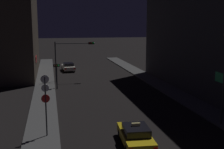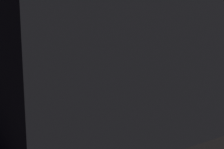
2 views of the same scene
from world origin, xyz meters
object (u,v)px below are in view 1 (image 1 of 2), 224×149
at_px(taxi, 135,135).
at_px(far_car, 68,67).
at_px(sign_pole_left, 46,100).
at_px(traffic_light_overhead, 71,53).
at_px(traffic_light_left_kerb, 57,70).

relative_size(taxi, far_car, 1.00).
bearing_deg(taxi, sign_pole_left, 154.63).
bearing_deg(sign_pole_left, taxi, -25.37).
height_order(traffic_light_overhead, sign_pole_left, traffic_light_overhead).
bearing_deg(taxi, traffic_light_left_kerb, 104.17).
bearing_deg(traffic_light_overhead, sign_pole_left, -99.14).
xyz_separation_m(far_car, traffic_light_left_kerb, (-2.25, -13.58, 1.60)).
relative_size(traffic_light_overhead, traffic_light_left_kerb, 1.74).
xyz_separation_m(traffic_light_overhead, sign_pole_left, (-3.21, -19.96, -1.27)).
distance_m(taxi, traffic_light_overhead, 23.10).
bearing_deg(far_car, traffic_light_overhead, -91.05).
height_order(taxi, sign_pole_left, sign_pole_left).
bearing_deg(sign_pole_left, far_car, 83.41).
distance_m(traffic_light_left_kerb, sign_pole_left, 15.73).
xyz_separation_m(taxi, traffic_light_overhead, (-2.58, 22.71, 3.34)).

